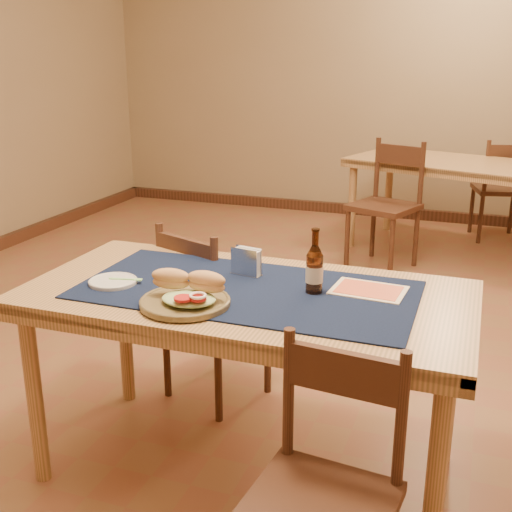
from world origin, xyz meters
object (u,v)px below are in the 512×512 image
(back_table, at_px, (460,172))
(napkin_holder, at_px, (246,262))
(sandwich_plate, at_px, (187,296))
(beer_bottle, at_px, (314,269))
(main_table, at_px, (247,312))
(chair_main_far, at_px, (210,310))
(chair_main_near, at_px, (324,494))

(back_table, height_order, napkin_holder, napkin_holder)
(sandwich_plate, xyz_separation_m, beer_bottle, (0.37, 0.26, 0.05))
(main_table, height_order, sandwich_plate, sandwich_plate)
(main_table, bearing_deg, sandwich_plate, -122.37)
(main_table, height_order, chair_main_far, chair_main_far)
(chair_main_far, distance_m, sandwich_plate, 0.79)
(beer_bottle, height_order, napkin_holder, beer_bottle)
(back_table, height_order, beer_bottle, beer_bottle)
(beer_bottle, bearing_deg, chair_main_far, 145.01)
(chair_main_far, relative_size, beer_bottle, 3.66)
(chair_main_far, xyz_separation_m, sandwich_plate, (0.22, -0.67, 0.34))
(back_table, xyz_separation_m, beer_bottle, (-0.34, -3.19, 0.17))
(chair_main_far, distance_m, napkin_holder, 0.57)
(chair_main_far, bearing_deg, napkin_holder, -47.08)
(main_table, relative_size, chair_main_near, 1.93)
(chair_main_far, relative_size, napkin_holder, 6.70)
(main_table, xyz_separation_m, back_table, (0.58, 3.24, 0.00))
(back_table, bearing_deg, main_table, -100.08)
(main_table, xyz_separation_m, beer_bottle, (0.24, 0.05, 0.17))
(chair_main_near, xyz_separation_m, sandwich_plate, (-0.58, 0.38, 0.36))
(back_table, xyz_separation_m, chair_main_far, (-0.93, -2.78, -0.22))
(back_table, bearing_deg, napkin_holder, -101.52)
(main_table, height_order, beer_bottle, beer_bottle)
(main_table, bearing_deg, chair_main_near, -53.10)
(chair_main_near, height_order, beer_bottle, beer_bottle)
(main_table, bearing_deg, chair_main_far, 127.25)
(main_table, relative_size, back_table, 0.87)
(back_table, bearing_deg, chair_main_near, -91.98)
(chair_main_near, height_order, napkin_holder, napkin_holder)
(napkin_holder, bearing_deg, beer_bottle, -17.59)
(chair_main_far, height_order, napkin_holder, napkin_holder)
(chair_main_far, bearing_deg, back_table, 71.54)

